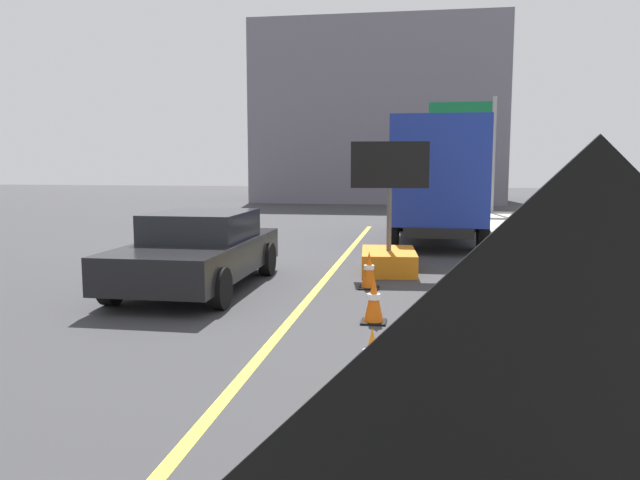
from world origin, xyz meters
TOP-DOWN VIEW (x-y plane):
  - lane_center_stripe at (0.00, 6.00)m, footprint 0.14×36.00m
  - arrow_board_trailer at (1.18, 14.86)m, footprint 1.60×1.89m
  - box_truck at (2.27, 20.31)m, footprint 2.64×7.00m
  - pickup_car at (-2.14, 12.61)m, footprint 2.04×4.53m
  - highway_guide_sign at (3.94, 29.20)m, footprint 2.79×0.23m
  - far_building_block at (-0.77, 40.00)m, footprint 14.03×8.54m
  - traffic_cone_mid_lane at (1.38, 8.02)m, footprint 0.36×0.36m
  - traffic_cone_far_lane at (1.20, 10.61)m, footprint 0.36×0.36m
  - traffic_cone_curbside at (0.92, 13.04)m, footprint 0.36×0.36m

SIDE VIEW (x-z plane):
  - lane_center_stripe at x=0.00m, z-range 0.00..0.01m
  - traffic_cone_mid_lane at x=1.38m, z-range -0.01..0.62m
  - traffic_cone_far_lane at x=1.20m, z-range -0.01..0.67m
  - traffic_cone_curbside at x=0.92m, z-range -0.01..0.68m
  - arrow_board_trailer at x=1.18m, z-range -0.87..1.83m
  - pickup_car at x=-2.14m, z-range 0.01..1.39m
  - box_truck at x=2.27m, z-range 0.13..3.57m
  - highway_guide_sign at x=3.94m, z-range 0.92..5.92m
  - far_building_block at x=-0.77m, z-range 0.00..10.06m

